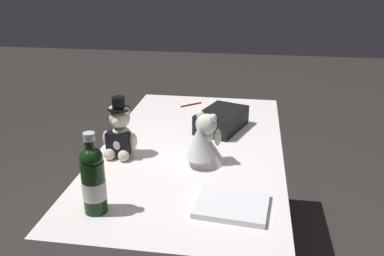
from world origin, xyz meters
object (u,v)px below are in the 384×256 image
object	(u,v)px
champagne_bottle	(93,179)
gift_case_black	(222,120)
signing_pen	(190,105)
teddy_bear_groom	(120,134)
teddy_bear_bride	(204,142)
guestbook	(232,205)

from	to	relation	value
champagne_bottle	gift_case_black	size ratio (longest dim) A/B	0.88
signing_pen	gift_case_black	world-z (taller)	gift_case_black
teddy_bear_groom	gift_case_black	world-z (taller)	teddy_bear_groom
teddy_bear_groom	teddy_bear_bride	world-z (taller)	teddy_bear_groom
teddy_bear_groom	guestbook	size ratio (longest dim) A/B	1.08
champagne_bottle	guestbook	xyz separation A→B (m)	(0.10, -0.49, -0.12)
champagne_bottle	gift_case_black	world-z (taller)	champagne_bottle
teddy_bear_bride	gift_case_black	bearing A→B (deg)	-5.93
teddy_bear_groom	teddy_bear_bride	xyz separation A→B (m)	(-0.02, -0.40, -0.00)
champagne_bottle	guestbook	size ratio (longest dim) A/B	1.18
teddy_bear_bride	guestbook	bearing A→B (deg)	-156.85
teddy_bear_bride	champagne_bottle	bearing A→B (deg)	142.15
signing_pen	gift_case_black	xyz separation A→B (m)	(-0.36, -0.23, 0.05)
signing_pen	guestbook	world-z (taller)	guestbook
teddy_bear_bride	guestbook	size ratio (longest dim) A/B	0.91
teddy_bear_groom	signing_pen	distance (m)	0.80
teddy_bear_groom	teddy_bear_bride	size ratio (longest dim) A/B	1.18
teddy_bear_groom	guestbook	world-z (taller)	teddy_bear_groom
teddy_bear_bride	guestbook	world-z (taller)	teddy_bear_bride
teddy_bear_bride	champagne_bottle	distance (m)	0.56
teddy_bear_groom	guestbook	bearing A→B (deg)	-124.21
champagne_bottle	gift_case_black	xyz separation A→B (m)	(0.86, -0.39, -0.08)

